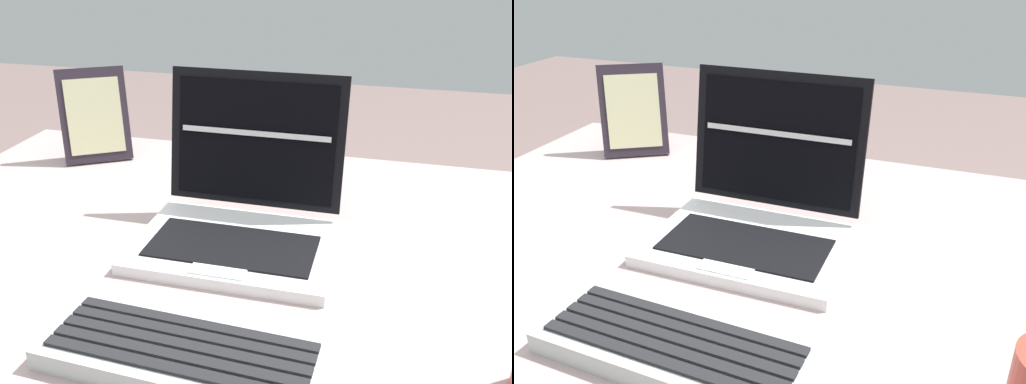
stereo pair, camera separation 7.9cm
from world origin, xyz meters
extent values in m
cube|color=#A78F8E|center=(0.00, 0.00, 0.72)|extent=(1.39, 0.81, 0.04)
cylinder|color=black|center=(-0.64, 0.35, 0.35)|extent=(0.05, 0.05, 0.70)
cube|color=silver|center=(-0.09, -0.03, 0.75)|extent=(0.30, 0.21, 0.02)
cube|color=black|center=(-0.09, -0.05, 0.76)|extent=(0.24, 0.12, 0.00)
cube|color=silver|center=(-0.09, -0.11, 0.76)|extent=(0.08, 0.03, 0.00)
cube|color=black|center=(-0.09, 0.09, 0.87)|extent=(0.28, 0.05, 0.21)
cube|color=black|center=(-0.09, 0.09, 0.87)|extent=(0.26, 0.04, 0.18)
cube|color=silver|center=(-0.09, 0.09, 0.89)|extent=(0.24, 0.00, 0.01)
cube|color=#B5BCB9|center=(-0.07, -0.27, 0.75)|extent=(0.32, 0.13, 0.03)
cube|color=black|center=(-0.08, -0.31, 0.76)|extent=(0.29, 0.03, 0.00)
cube|color=black|center=(-0.07, -0.29, 0.76)|extent=(0.29, 0.03, 0.00)
cube|color=black|center=(-0.07, -0.27, 0.76)|extent=(0.29, 0.03, 0.00)
cube|color=black|center=(-0.07, -0.26, 0.76)|extent=(0.29, 0.03, 0.00)
cube|color=black|center=(-0.07, -0.24, 0.76)|extent=(0.29, 0.03, 0.00)
cube|color=#251D27|center=(-0.47, 0.26, 0.83)|extent=(0.15, 0.12, 0.19)
cube|color=#C2BF91|center=(-0.47, 0.26, 0.83)|extent=(0.12, 0.09, 0.15)
cube|color=#251D27|center=(-0.49, 0.29, 0.75)|extent=(0.02, 0.02, 0.03)
camera|label=1|loc=(0.12, -0.71, 1.17)|focal=38.65mm
camera|label=2|loc=(0.20, -0.69, 1.17)|focal=38.65mm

